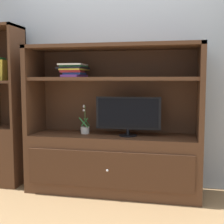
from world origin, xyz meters
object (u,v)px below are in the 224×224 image
(media_console, at_px, (113,147))
(potted_plant, at_px, (85,128))
(tv_monitor, at_px, (128,115))
(upright_book_row, at_px, (0,70))
(magazine_stack, at_px, (74,70))
(bookshelf_tall, at_px, (6,131))

(media_console, distance_m, potted_plant, 0.37)
(media_console, xyz_separation_m, potted_plant, (-0.31, 0.01, 0.19))
(tv_monitor, bearing_deg, potted_plant, 174.61)
(upright_book_row, bearing_deg, magazine_stack, -0.06)
(potted_plant, height_order, upright_book_row, upright_book_row)
(potted_plant, bearing_deg, tv_monitor, -5.39)
(potted_plant, height_order, magazine_stack, magazine_stack)
(magazine_stack, distance_m, bookshelf_tall, 1.07)
(potted_plant, distance_m, magazine_stack, 0.64)
(tv_monitor, distance_m, bookshelf_tall, 1.44)
(bookshelf_tall, bearing_deg, upright_book_row, -170.18)
(potted_plant, bearing_deg, media_console, -1.85)
(potted_plant, distance_m, upright_book_row, 1.18)
(upright_book_row, bearing_deg, bookshelf_tall, 9.82)
(media_console, relative_size, tv_monitor, 2.70)
(tv_monitor, bearing_deg, bookshelf_tall, 178.50)
(magazine_stack, bearing_deg, upright_book_row, 179.94)
(magazine_stack, height_order, bookshelf_tall, bookshelf_tall)
(media_console, bearing_deg, bookshelf_tall, 179.90)
(bookshelf_tall, bearing_deg, tv_monitor, -1.50)
(tv_monitor, distance_m, upright_book_row, 1.54)
(magazine_stack, bearing_deg, potted_plant, 9.09)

